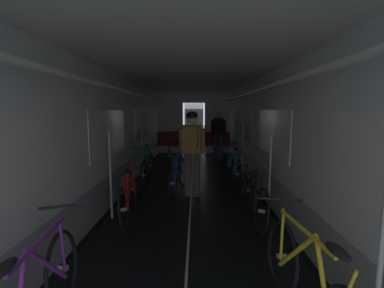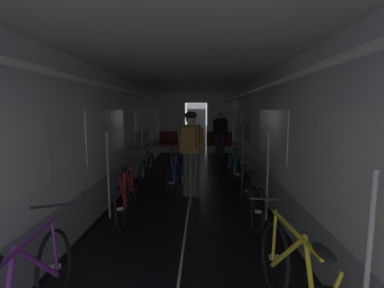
# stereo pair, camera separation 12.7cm
# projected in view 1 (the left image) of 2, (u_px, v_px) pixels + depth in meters

# --- Properties ---
(train_car_shell) EXTENTS (3.14, 12.34, 2.57)m
(train_car_shell) POSITION_uv_depth(u_px,v_px,m) (191.00, 113.00, 5.70)
(train_car_shell) COLOR black
(train_car_shell) RESTS_ON ground
(bench_seat_far_left) EXTENTS (0.98, 0.51, 0.95)m
(bench_seat_far_left) POSITION_uv_depth(u_px,v_px,m) (170.00, 142.00, 10.29)
(bench_seat_far_left) COLOR gray
(bench_seat_far_left) RESTS_ON ground
(bench_seat_far_right) EXTENTS (0.98, 0.51, 0.95)m
(bench_seat_far_right) POSITION_uv_depth(u_px,v_px,m) (217.00, 142.00, 10.26)
(bench_seat_far_right) COLOR gray
(bench_seat_far_right) RESTS_ON ground
(bicycle_green) EXTENTS (0.44, 1.69, 0.95)m
(bicycle_green) POSITION_uv_depth(u_px,v_px,m) (146.00, 168.00, 6.51)
(bicycle_green) COLOR black
(bicycle_green) RESTS_ON ground
(bicycle_black) EXTENTS (0.44, 1.69, 0.96)m
(bicycle_black) POSITION_uv_depth(u_px,v_px,m) (253.00, 197.00, 4.34)
(bicycle_black) COLOR black
(bicycle_black) RESTS_ON ground
(bicycle_red) EXTENTS (0.44, 1.69, 0.95)m
(bicycle_red) POSITION_uv_depth(u_px,v_px,m) (129.00, 195.00, 4.40)
(bicycle_red) COLOR black
(bicycle_red) RESTS_ON ground
(bicycle_teal) EXTENTS (0.44, 1.69, 0.94)m
(bicycle_teal) POSITION_uv_depth(u_px,v_px,m) (233.00, 167.00, 6.59)
(bicycle_teal) COLOR black
(bicycle_teal) RESTS_ON ground
(bicycle_yellow) EXTENTS (0.44, 1.69, 0.95)m
(bicycle_yellow) POSITION_uv_depth(u_px,v_px,m) (309.00, 285.00, 2.14)
(bicycle_yellow) COLOR black
(bicycle_yellow) RESTS_ON ground
(person_cyclist_aisle) EXTENTS (0.55, 0.43, 1.73)m
(person_cyclist_aisle) POSITION_uv_depth(u_px,v_px,m) (192.00, 144.00, 5.45)
(person_cyclist_aisle) COLOR brown
(person_cyclist_aisle) RESTS_ON ground
(bicycle_blue_in_aisle) EXTENTS (0.47, 1.68, 0.94)m
(bicycle_blue_in_aisle) POSITION_uv_depth(u_px,v_px,m) (178.00, 175.00, 5.80)
(bicycle_blue_in_aisle) COLOR black
(bicycle_blue_in_aisle) RESTS_ON ground
(person_standing_near_bench) EXTENTS (0.53, 0.23, 1.69)m
(person_standing_near_bench) POSITION_uv_depth(u_px,v_px,m) (218.00, 132.00, 9.84)
(person_standing_near_bench) COLOR #384C75
(person_standing_near_bench) RESTS_ON ground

